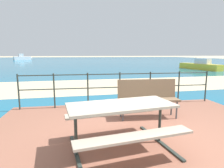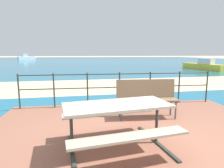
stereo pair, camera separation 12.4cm
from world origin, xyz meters
name	(u,v)px [view 1 (the left image)]	position (x,y,z in m)	size (l,w,h in m)	color
ground_plane	(145,141)	(0.00, 0.00, 0.00)	(240.00, 240.00, 0.00)	beige
patio_paving	(145,139)	(0.00, 0.00, 0.03)	(6.40, 5.20, 0.06)	#935B47
sea_water	(86,61)	(0.00, 40.00, 0.01)	(90.00, 90.00, 0.01)	#196B8E
beach_strip	(104,85)	(0.00, 6.39, 0.01)	(54.00, 4.53, 0.01)	beige
picnic_table	(121,115)	(-0.53, -0.31, 0.66)	(1.93, 1.64, 0.78)	tan
park_bench	(148,95)	(0.47, 1.18, 0.63)	(1.52, 0.49, 0.95)	#7A6047
railing_fence	(120,85)	(0.00, 2.37, 0.70)	(5.94, 0.04, 1.03)	#2D3833
boat_near	(199,66)	(11.04, 14.70, 0.40)	(2.00, 5.42, 1.15)	yellow
boat_mid	(23,58)	(-16.23, 49.16, 0.57)	(4.42, 3.27, 1.65)	silver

